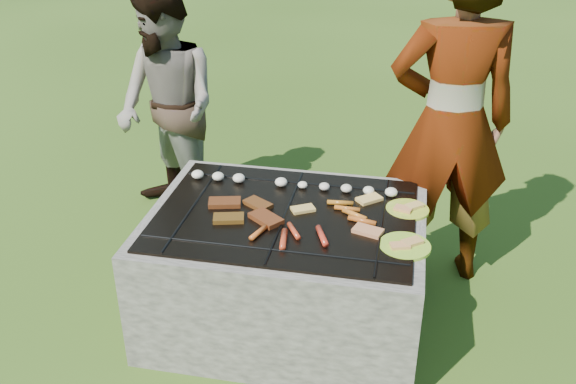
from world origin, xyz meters
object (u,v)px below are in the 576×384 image
at_px(fire_pit, 286,271).
at_px(bystander, 168,109).
at_px(plate_far, 408,209).
at_px(plate_near, 405,246).
at_px(cook, 451,124).

xyz_separation_m(fire_pit, bystander, (-0.92, 0.90, 0.46)).
bearing_deg(plate_far, plate_near, -89.95).
height_order(fire_pit, bystander, bystander).
bearing_deg(plate_near, fire_pit, 163.07).
bearing_deg(fire_pit, cook, 38.23).
height_order(cook, bystander, cook).
distance_m(plate_far, bystander, 1.66).
distance_m(fire_pit, bystander, 1.36).
relative_size(fire_pit, plate_near, 4.77).
height_order(plate_near, cook, cook).
bearing_deg(plate_far, cook, 67.18).
relative_size(plate_far, plate_near, 0.93).
bearing_deg(fire_pit, bystander, 135.60).
bearing_deg(bystander, plate_far, 10.82).
relative_size(plate_far, bystander, 0.17).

